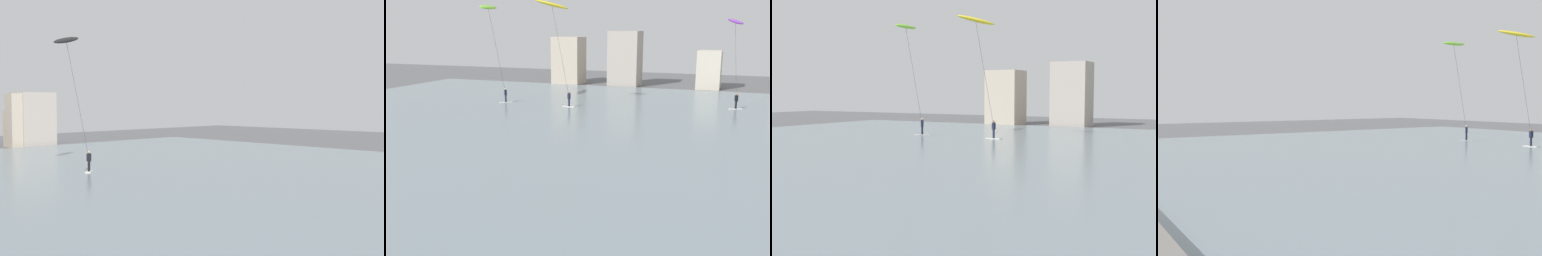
# 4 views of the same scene
# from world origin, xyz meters

# --- Properties ---
(kitesurfer_black) EXTENTS (3.21, 3.26, 10.84)m
(kitesurfer_black) POSITION_xyz_m (9.94, 34.00, 9.38)
(kitesurfer_black) COLOR silver
(kitesurfer_black) RESTS_ON water_bay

